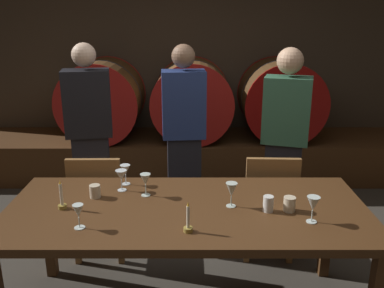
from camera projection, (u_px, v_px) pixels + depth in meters
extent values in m
cube|color=#473A2D|center=(189.00, 63.00, 5.26)|extent=(6.22, 0.24, 2.58)
cube|color=#4C2D16|center=(189.00, 156.00, 5.06)|extent=(5.60, 0.90, 0.48)
cylinder|color=brown|center=(101.00, 100.00, 4.84)|extent=(0.90, 0.77, 0.90)
cylinder|color=#B21C16|center=(93.00, 107.00, 4.46)|extent=(0.92, 0.03, 0.92)
cylinder|color=#B21C16|center=(107.00, 93.00, 5.23)|extent=(0.92, 0.03, 0.92)
cylinder|color=#2D2D33|center=(101.00, 100.00, 4.84)|extent=(0.91, 0.04, 0.91)
cylinder|color=brown|center=(190.00, 100.00, 4.85)|extent=(0.90, 0.77, 0.90)
cylinder|color=#B21C16|center=(190.00, 107.00, 4.47)|extent=(0.92, 0.03, 0.92)
cylinder|color=#B21C16|center=(190.00, 93.00, 5.23)|extent=(0.92, 0.03, 0.92)
cylinder|color=#2D2D33|center=(190.00, 100.00, 4.85)|extent=(0.91, 0.04, 0.91)
cylinder|color=#513319|center=(278.00, 100.00, 4.85)|extent=(0.90, 0.77, 0.90)
cylinder|color=maroon|center=(286.00, 107.00, 4.47)|extent=(0.92, 0.03, 0.92)
cylinder|color=maroon|center=(272.00, 93.00, 5.23)|extent=(0.92, 0.03, 0.92)
cylinder|color=#2D2D33|center=(278.00, 100.00, 4.85)|extent=(0.91, 0.04, 0.91)
cube|color=#4C2D16|center=(185.00, 211.00, 2.55)|extent=(2.21, 0.96, 0.05)
cube|color=#4C2D16|center=(47.00, 232.00, 3.06)|extent=(0.07, 0.07, 0.72)
cube|color=#4C2D16|center=(325.00, 232.00, 3.07)|extent=(0.07, 0.07, 0.72)
cube|color=olive|center=(99.00, 203.00, 3.34)|extent=(0.41, 0.41, 0.04)
cube|color=olive|center=(93.00, 186.00, 3.10)|extent=(0.40, 0.05, 0.42)
cube|color=olive|center=(125.00, 219.00, 3.58)|extent=(0.04, 0.04, 0.42)
cube|color=olive|center=(85.00, 219.00, 3.57)|extent=(0.04, 0.04, 0.42)
cube|color=olive|center=(119.00, 239.00, 3.26)|extent=(0.04, 0.04, 0.42)
cube|color=olive|center=(75.00, 240.00, 3.25)|extent=(0.04, 0.04, 0.42)
cube|color=olive|center=(266.00, 202.00, 3.36)|extent=(0.41, 0.41, 0.04)
cube|color=olive|center=(271.00, 185.00, 3.12)|extent=(0.40, 0.06, 0.42)
cube|color=olive|center=(282.00, 218.00, 3.59)|extent=(0.05, 0.05, 0.42)
cube|color=olive|center=(242.00, 217.00, 3.60)|extent=(0.05, 0.05, 0.42)
cube|color=olive|center=(289.00, 239.00, 3.27)|extent=(0.05, 0.05, 0.42)
cube|color=olive|center=(246.00, 238.00, 3.28)|extent=(0.05, 0.05, 0.42)
cube|color=black|center=(92.00, 184.00, 3.67)|extent=(0.33, 0.25, 0.91)
cube|color=black|center=(86.00, 103.00, 3.45)|extent=(0.42, 0.30, 0.55)
sphere|color=beige|center=(82.00, 55.00, 3.33)|extent=(0.20, 0.20, 0.20)
cube|color=black|center=(182.00, 179.00, 3.89)|extent=(0.32, 0.23, 0.83)
cube|color=navy|center=(182.00, 104.00, 3.68)|extent=(0.40, 0.27, 0.59)
sphere|color=#8C664C|center=(182.00, 56.00, 3.55)|extent=(0.20, 0.20, 0.20)
cube|color=black|center=(280.00, 188.00, 3.66)|extent=(0.34, 0.28, 0.85)
cube|color=#336047|center=(285.00, 110.00, 3.45)|extent=(0.43, 0.34, 0.55)
sphere|color=#D8A884|center=(288.00, 61.00, 3.32)|extent=(0.21, 0.21, 0.21)
cylinder|color=olive|center=(61.00, 207.00, 2.52)|extent=(0.05, 0.05, 0.02)
cylinder|color=#EDE5CC|center=(59.00, 195.00, 2.50)|extent=(0.02, 0.02, 0.14)
cone|color=yellow|center=(58.00, 182.00, 2.47)|extent=(0.01, 0.01, 0.02)
cylinder|color=olive|center=(187.00, 230.00, 2.26)|extent=(0.05, 0.05, 0.02)
cylinder|color=#EDE5CC|center=(187.00, 217.00, 2.24)|extent=(0.02, 0.02, 0.13)
cone|color=yellow|center=(186.00, 204.00, 2.21)|extent=(0.01, 0.01, 0.02)
cylinder|color=silver|center=(78.00, 228.00, 2.30)|extent=(0.06, 0.06, 0.00)
cylinder|color=silver|center=(78.00, 223.00, 2.29)|extent=(0.01, 0.01, 0.06)
cone|color=silver|center=(77.00, 211.00, 2.27)|extent=(0.06, 0.06, 0.08)
cylinder|color=white|center=(120.00, 190.00, 2.78)|extent=(0.06, 0.06, 0.00)
cylinder|color=white|center=(120.00, 185.00, 2.77)|extent=(0.01, 0.01, 0.07)
cone|color=white|center=(120.00, 175.00, 2.75)|extent=(0.08, 0.08, 0.07)
cylinder|color=white|center=(124.00, 184.00, 2.88)|extent=(0.06, 0.06, 0.00)
cylinder|color=white|center=(124.00, 179.00, 2.87)|extent=(0.01, 0.01, 0.07)
cone|color=white|center=(124.00, 170.00, 2.85)|extent=(0.07, 0.07, 0.07)
cylinder|color=silver|center=(144.00, 195.00, 2.71)|extent=(0.06, 0.06, 0.00)
cylinder|color=silver|center=(144.00, 190.00, 2.69)|extent=(0.01, 0.01, 0.07)
cone|color=silver|center=(144.00, 180.00, 2.67)|extent=(0.07, 0.07, 0.07)
cylinder|color=silver|center=(229.00, 206.00, 2.56)|extent=(0.06, 0.06, 0.00)
cylinder|color=silver|center=(230.00, 201.00, 2.55)|extent=(0.01, 0.01, 0.06)
cone|color=silver|center=(230.00, 190.00, 2.53)|extent=(0.07, 0.07, 0.09)
cylinder|color=silver|center=(310.00, 221.00, 2.37)|extent=(0.06, 0.06, 0.00)
cylinder|color=silver|center=(310.00, 216.00, 2.36)|extent=(0.01, 0.01, 0.07)
cone|color=silver|center=(311.00, 203.00, 2.34)|extent=(0.07, 0.07, 0.08)
cylinder|color=beige|center=(93.00, 191.00, 2.67)|extent=(0.07, 0.07, 0.08)
cylinder|color=white|center=(267.00, 204.00, 2.48)|extent=(0.06, 0.06, 0.10)
cylinder|color=beige|center=(288.00, 204.00, 2.49)|extent=(0.07, 0.07, 0.09)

